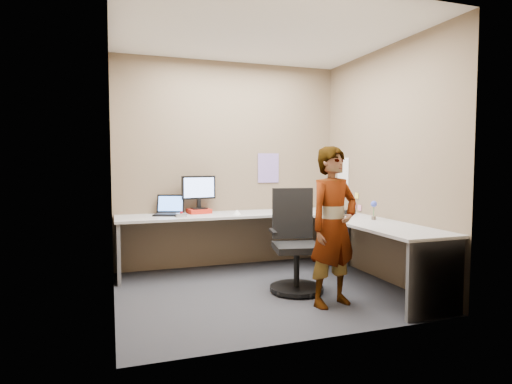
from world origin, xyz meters
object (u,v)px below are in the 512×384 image
object	(u,v)px
monitor	(199,189)
office_chair	(295,250)
person	(333,226)
desk	(286,229)

from	to	relation	value
monitor	office_chair	distance (m)	1.57
monitor	person	size ratio (longest dim) A/B	0.29
monitor	person	world-z (taller)	person
office_chair	person	xyz separation A→B (m)	(0.15, -0.55, 0.32)
monitor	office_chair	xyz separation A→B (m)	(0.80, -1.21, -0.59)
desk	office_chair	size ratio (longest dim) A/B	2.77
office_chair	desk	bearing A→B (deg)	91.45
office_chair	person	world-z (taller)	person
desk	person	world-z (taller)	person
office_chair	person	size ratio (longest dim) A/B	0.70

